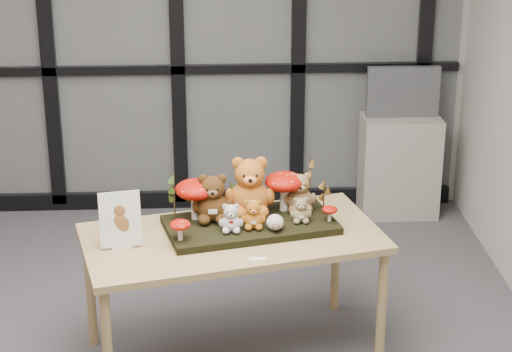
{
  "coord_description": "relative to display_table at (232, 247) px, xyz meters",
  "views": [
    {
      "loc": [
        0.68,
        -3.91,
        2.69
      ],
      "look_at": [
        0.9,
        0.36,
        1.05
      ],
      "focal_mm": 65.0,
      "sensor_mm": 36.0,
      "label": 1
    }
  ],
  "objects": [
    {
      "name": "room_shell",
      "position": [
        -0.78,
        -0.4,
        1.04
      ],
      "size": [
        5.0,
        5.0,
        5.0
      ],
      "color": "#B2B0A8",
      "rests_on": "floor"
    },
    {
      "name": "glass_partition",
      "position": [
        -0.78,
        2.07,
        0.77
      ],
      "size": [
        4.9,
        0.06,
        2.78
      ],
      "color": "#2D383F",
      "rests_on": "floor"
    },
    {
      "name": "display_table",
      "position": [
        0.0,
        0.0,
        0.0
      ],
      "size": [
        1.65,
        1.09,
        0.71
      ],
      "rotation": [
        0.0,
        0.0,
        0.24
      ],
      "color": "#A38858",
      "rests_on": "floor"
    },
    {
      "name": "diorama_tray",
      "position": [
        0.1,
        0.08,
        0.09
      ],
      "size": [
        0.95,
        0.63,
        0.04
      ],
      "primitive_type": "cube",
      "rotation": [
        0.0,
        0.0,
        0.24
      ],
      "color": "black",
      "rests_on": "display_table"
    },
    {
      "name": "bear_pooh_yellow",
      "position": [
        0.1,
        0.19,
        0.28
      ],
      "size": [
        0.32,
        0.3,
        0.35
      ],
      "primitive_type": null,
      "rotation": [
        0.0,
        0.0,
        0.24
      ],
      "color": "#BC601D",
      "rests_on": "diorama_tray"
    },
    {
      "name": "bear_brown_medium",
      "position": [
        -0.1,
        0.12,
        0.24
      ],
      "size": [
        0.25,
        0.24,
        0.28
      ],
      "primitive_type": null,
      "rotation": [
        0.0,
        0.0,
        0.24
      ],
      "color": "#42270E",
      "rests_on": "diorama_tray"
    },
    {
      "name": "bear_tan_back",
      "position": [
        0.37,
        0.22,
        0.22
      ],
      "size": [
        0.21,
        0.2,
        0.23
      ],
      "primitive_type": null,
      "rotation": [
        0.0,
        0.0,
        0.24
      ],
      "color": "olive",
      "rests_on": "diorama_tray"
    },
    {
      "name": "bear_small_yellow",
      "position": [
        0.11,
        0.01,
        0.19
      ],
      "size": [
        0.15,
        0.14,
        0.17
      ],
      "primitive_type": null,
      "rotation": [
        0.0,
        0.0,
        0.24
      ],
      "color": "#AA6015",
      "rests_on": "diorama_tray"
    },
    {
      "name": "bear_white_bow",
      "position": [
        -0.01,
        -0.03,
        0.19
      ],
      "size": [
        0.15,
        0.14,
        0.16
      ],
      "primitive_type": null,
      "rotation": [
        0.0,
        0.0,
        0.24
      ],
      "color": "beige",
      "rests_on": "diorama_tray"
    },
    {
      "name": "bear_beige_small",
      "position": [
        0.36,
        0.07,
        0.18
      ],
      "size": [
        0.13,
        0.13,
        0.15
      ],
      "primitive_type": null,
      "rotation": [
        0.0,
        0.0,
        0.24
      ],
      "color": "olive",
      "rests_on": "diorama_tray"
    },
    {
      "name": "plush_cream_hedgehog",
      "position": [
        0.22,
        -0.03,
        0.15
      ],
      "size": [
        0.08,
        0.08,
        0.09
      ],
      "primitive_type": null,
      "rotation": [
        0.0,
        0.0,
        0.24
      ],
      "color": "beige",
      "rests_on": "diorama_tray"
    },
    {
      "name": "mushroom_back_left",
      "position": [
        -0.19,
        0.14,
        0.22
      ],
      "size": [
        0.21,
        0.21,
        0.23
      ],
      "primitive_type": null,
      "color": "#9F0E05",
      "rests_on": "diorama_tray"
    },
    {
      "name": "mushroom_back_right",
      "position": [
        0.28,
        0.23,
        0.22
      ],
      "size": [
        0.21,
        0.21,
        0.23
      ],
      "primitive_type": null,
      "color": "#9F0E05",
      "rests_on": "diorama_tray"
    },
    {
      "name": "mushroom_front_left",
      "position": [
        -0.26,
        -0.12,
        0.16
      ],
      "size": [
        0.1,
        0.1,
        0.12
      ],
      "primitive_type": null,
      "color": "#9F0E05",
      "rests_on": "diorama_tray"
    },
    {
      "name": "mushroom_front_right",
      "position": [
        0.51,
        0.07,
        0.15
      ],
      "size": [
        0.08,
        0.08,
        0.09
      ],
      "primitive_type": null,
      "color": "#9F0E05",
      "rests_on": "diorama_tray"
    },
    {
      "name": "sprig_green_far_left",
      "position": [
        -0.29,
        0.1,
        0.24
      ],
      "size": [
        0.05,
        0.05,
        0.27
      ],
      "primitive_type": null,
      "color": "#203E0E",
      "rests_on": "diorama_tray"
    },
    {
      "name": "sprig_green_mid_left",
      "position": [
        -0.2,
        0.17,
        0.21
      ],
      "size": [
        0.05,
        0.05,
        0.2
      ],
      "primitive_type": null,
      "color": "#203E0E",
      "rests_on": "diorama_tray"
    },
    {
      "name": "sprig_dry_far_right",
      "position": [
        0.42,
        0.26,
        0.25
      ],
      "size": [
        0.05,
        0.05,
        0.29
      ],
      "primitive_type": null,
      "color": "brown",
      "rests_on": "diorama_tray"
    },
    {
      "name": "sprig_dry_mid_right",
      "position": [
        0.49,
        0.16,
        0.2
      ],
      "size": [
        0.05,
        0.05,
        0.2
      ],
      "primitive_type": null,
      "color": "brown",
      "rests_on": "diorama_tray"
    },
    {
      "name": "sprig_green_centre",
      "position": [
        0.0,
        0.23,
        0.19
      ],
      "size": [
        0.05,
        0.05,
        0.17
      ],
      "primitive_type": null,
      "color": "#203E0E",
      "rests_on": "diorama_tray"
    },
    {
      "name": "sign_holder",
      "position": [
        -0.55,
        -0.12,
        0.2
      ],
      "size": [
        0.21,
        0.08,
        0.29
      ],
      "rotation": [
        0.0,
        0.0,
        0.18
      ],
      "color": "silver",
      "rests_on": "display_table"
    },
    {
      "name": "label_card",
      "position": [
        0.12,
        -0.28,
        0.07
      ],
      "size": [
        0.09,
        0.03,
        0.0
      ],
      "primitive_type": "cube",
      "color": "white",
      "rests_on": "display_table"
    },
    {
      "name": "cabinet",
      "position": [
        1.25,
        1.87,
        -0.27
      ],
      "size": [
        0.55,
        0.32,
        0.73
      ],
      "primitive_type": "cube",
      "color": "#9F998E",
      "rests_on": "floor"
    },
    {
      "name": "monitor",
      "position": [
        1.25,
        1.89,
        0.27
      ],
      "size": [
        0.51,
        0.05,
        0.36
      ],
      "color": "#4E5156",
      "rests_on": "cabinet"
    }
  ]
}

